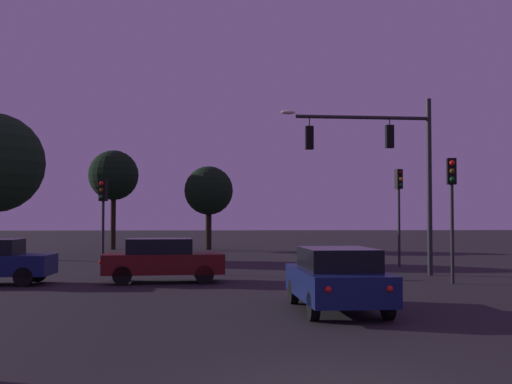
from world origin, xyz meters
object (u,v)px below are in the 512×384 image
at_px(traffic_light_corner_left, 452,195).
at_px(tree_left_far, 209,191).
at_px(car_crossing_left, 162,259).
at_px(traffic_light_median, 399,198).
at_px(car_nearside_lane, 337,278).
at_px(traffic_signal_mast_arm, 388,157).
at_px(traffic_light_corner_right, 103,206).
at_px(tree_center_horizon, 114,176).

xyz_separation_m(traffic_light_corner_left, tree_left_far, (-8.69, 24.24, 1.08)).
bearing_deg(car_crossing_left, traffic_light_median, 32.51).
xyz_separation_m(traffic_light_median, car_nearside_lane, (-5.32, -13.80, -2.35)).
relative_size(traffic_light_corner_left, car_nearside_lane, 0.95).
xyz_separation_m(traffic_signal_mast_arm, traffic_light_median, (1.58, 4.23, -1.48)).
distance_m(traffic_signal_mast_arm, tree_left_far, 22.25).
xyz_separation_m(traffic_signal_mast_arm, tree_left_far, (-7.34, 21.00, -0.52)).
bearing_deg(tree_left_far, traffic_light_corner_right, -102.29).
bearing_deg(traffic_light_corner_right, traffic_light_median, 8.28).
relative_size(traffic_light_median, car_crossing_left, 1.03).
distance_m(traffic_light_corner_right, car_crossing_left, 5.72).
bearing_deg(traffic_light_median, traffic_light_corner_left, -91.75).
bearing_deg(traffic_signal_mast_arm, car_nearside_lane, -111.36).
relative_size(traffic_light_corner_left, traffic_light_corner_right, 1.12).
height_order(traffic_light_corner_left, tree_left_far, tree_left_far).
xyz_separation_m(traffic_light_corner_right, tree_center_horizon, (-2.66, 19.36, 2.48)).
distance_m(traffic_light_median, car_nearside_lane, 14.98).
distance_m(car_nearside_lane, car_crossing_left, 8.78).
height_order(car_crossing_left, tree_center_horizon, tree_center_horizon).
bearing_deg(tree_left_far, car_crossing_left, -92.97).
bearing_deg(car_crossing_left, traffic_signal_mast_arm, 14.56).
height_order(traffic_signal_mast_arm, traffic_light_corner_left, traffic_signal_mast_arm).
relative_size(traffic_light_corner_right, tree_center_horizon, 0.55).
relative_size(traffic_light_corner_left, traffic_light_median, 0.96).
relative_size(traffic_signal_mast_arm, tree_left_far, 1.18).
relative_size(traffic_light_corner_left, tree_center_horizon, 0.61).
distance_m(car_crossing_left, tree_center_horizon, 24.95).
distance_m(traffic_light_corner_left, traffic_light_median, 7.48).
bearing_deg(tree_center_horizon, traffic_light_corner_right, -82.18).
relative_size(traffic_light_corner_right, traffic_light_median, 0.86).
bearing_deg(tree_center_horizon, traffic_light_corner_left, -58.30).
xyz_separation_m(car_crossing_left, tree_left_far, (1.20, 23.22, 3.32)).
xyz_separation_m(car_crossing_left, tree_center_horizon, (-5.52, 23.93, 4.41)).
height_order(traffic_signal_mast_arm, traffic_light_corner_right, traffic_signal_mast_arm).
height_order(car_nearside_lane, tree_left_far, tree_left_far).
height_order(traffic_light_corner_right, tree_left_far, tree_left_far).
bearing_deg(traffic_light_corner_left, traffic_light_corner_right, 156.34).
xyz_separation_m(traffic_light_median, tree_left_far, (-8.92, 16.77, 0.96)).
bearing_deg(tree_center_horizon, tree_left_far, -6.00).
distance_m(traffic_light_corner_left, car_crossing_left, 10.20).
height_order(car_crossing_left, tree_left_far, tree_left_far).
xyz_separation_m(car_nearside_lane, tree_center_horizon, (-10.31, 31.28, 4.41)).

